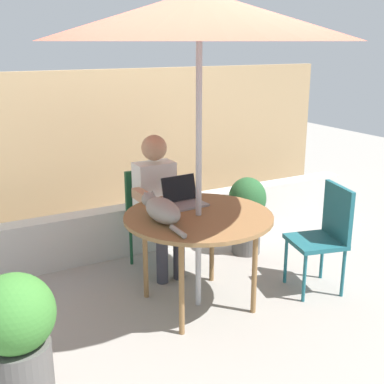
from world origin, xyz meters
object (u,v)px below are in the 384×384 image
at_px(person_seated, 158,197).
at_px(potted_plant_corner, 247,211).
at_px(laptop, 182,196).
at_px(patio_umbrella, 199,16).
at_px(cat, 161,210).
at_px(potted_plant_by_chair, 17,334).
at_px(chair_empty, 326,230).
at_px(chair_occupied, 151,211).
at_px(patio_table, 198,222).

bearing_deg(person_seated, potted_plant_corner, -2.60).
bearing_deg(laptop, patio_umbrella, -93.61).
bearing_deg(person_seated, cat, -113.48).
relative_size(cat, potted_plant_by_chair, 0.84).
bearing_deg(patio_umbrella, laptop, 86.39).
xyz_separation_m(potted_plant_by_chair, potted_plant_corner, (2.34, 1.14, -0.00)).
xyz_separation_m(chair_empty, person_seated, (-1.04, 0.96, 0.17)).
distance_m(chair_occupied, laptop, 0.64).
height_order(chair_occupied, potted_plant_by_chair, chair_occupied).
bearing_deg(chair_empty, potted_plant_by_chair, -175.03).
height_order(patio_umbrella, person_seated, patio_umbrella).
bearing_deg(potted_plant_by_chair, potted_plant_corner, 25.94).
bearing_deg(laptop, potted_plant_corner, 22.68).
relative_size(person_seated, laptop, 3.86).
bearing_deg(potted_plant_by_chair, person_seated, 39.58).
relative_size(chair_occupied, potted_plant_corner, 1.17).
distance_m(patio_table, person_seated, 0.70).
bearing_deg(patio_table, potted_plant_corner, 36.00).
distance_m(person_seated, potted_plant_by_chair, 1.87).
xyz_separation_m(chair_empty, laptop, (-1.02, 0.55, 0.29)).
bearing_deg(patio_table, laptop, 86.39).
relative_size(chair_empty, potted_plant_by_chair, 1.13).
xyz_separation_m(chair_occupied, laptop, (0.02, -0.57, 0.29)).
height_order(person_seated, cat, person_seated).
bearing_deg(laptop, chair_occupied, 91.83).
height_order(patio_table, patio_umbrella, patio_umbrella).
bearing_deg(potted_plant_corner, chair_occupied, 167.72).
distance_m(chair_empty, cat, 1.40).
relative_size(chair_occupied, potted_plant_by_chair, 1.13).
distance_m(patio_umbrella, potted_plant_by_chair, 2.28).
bearing_deg(person_seated, patio_table, -90.00).
relative_size(patio_table, laptop, 3.52).
distance_m(patio_table, potted_plant_corner, 1.16).
relative_size(chair_empty, cat, 1.35).
bearing_deg(patio_umbrella, chair_occupied, 90.00).
bearing_deg(cat, laptop, 40.68).
distance_m(cat, potted_plant_corner, 1.43).
relative_size(patio_umbrella, laptop, 7.29).
height_order(person_seated, laptop, person_seated).
distance_m(laptop, cat, 0.42).
distance_m(potted_plant_by_chair, potted_plant_corner, 2.60).
distance_m(patio_umbrella, person_seated, 1.62).
bearing_deg(potted_plant_by_chair, cat, 23.54).
distance_m(patio_table, potted_plant_by_chair, 1.52).
height_order(patio_umbrella, cat, patio_umbrella).
bearing_deg(chair_empty, chair_occupied, 132.83).
height_order(patio_umbrella, chair_empty, patio_umbrella).
bearing_deg(cat, patio_umbrella, -3.21).
bearing_deg(cat, potted_plant_by_chair, -156.46).
bearing_deg(person_seated, chair_empty, -42.85).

